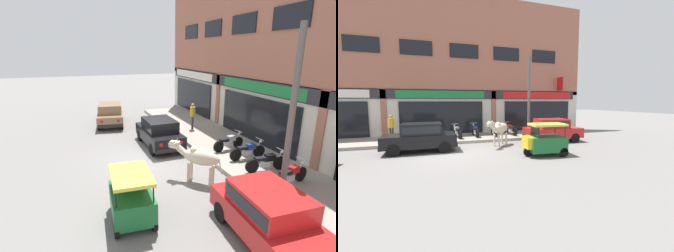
% 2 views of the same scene
% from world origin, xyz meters
% --- Properties ---
extents(ground_plane, '(90.00, 90.00, 0.00)m').
position_xyz_m(ground_plane, '(0.00, 0.00, 0.00)').
color(ground_plane, slate).
extents(sidewalk, '(19.00, 3.49, 0.17)m').
position_xyz_m(sidewalk, '(0.00, 3.94, 0.09)').
color(sidewalk, gray).
rests_on(sidewalk, ground).
extents(shop_building, '(23.00, 1.40, 10.33)m').
position_xyz_m(shop_building, '(0.00, 5.95, 4.97)').
color(shop_building, '#9E604C').
rests_on(shop_building, ground).
extents(cow, '(1.73, 1.62, 1.61)m').
position_xyz_m(cow, '(2.84, 0.92, 1.01)').
color(cow, beige).
rests_on(cow, ground).
extents(car_0, '(3.63, 1.64, 1.46)m').
position_xyz_m(car_0, '(-1.39, 0.79, 0.81)').
color(car_0, black).
rests_on(car_0, ground).
extents(car_2, '(3.68, 1.78, 1.46)m').
position_xyz_m(car_2, '(6.40, 1.13, 0.81)').
color(car_2, black).
rests_on(car_2, ground).
extents(auto_rickshaw, '(2.03, 1.28, 1.52)m').
position_xyz_m(auto_rickshaw, '(4.18, -1.95, 0.66)').
color(auto_rickshaw, black).
rests_on(auto_rickshaw, ground).
extents(motorcycle_0, '(0.56, 1.80, 0.88)m').
position_xyz_m(motorcycle_0, '(0.75, 3.61, 0.56)').
color(motorcycle_0, black).
rests_on(motorcycle_0, sidewalk).
extents(motorcycle_1, '(0.52, 1.81, 0.88)m').
position_xyz_m(motorcycle_1, '(1.99, 3.79, 0.56)').
color(motorcycle_1, black).
rests_on(motorcycle_1, sidewalk).
extents(motorcycle_2, '(0.53, 1.81, 0.88)m').
position_xyz_m(motorcycle_2, '(3.28, 3.71, 0.56)').
color(motorcycle_2, black).
rests_on(motorcycle_2, sidewalk).
extents(motorcycle_3, '(0.57, 1.80, 0.88)m').
position_xyz_m(motorcycle_3, '(4.51, 3.72, 0.56)').
color(motorcycle_3, black).
rests_on(motorcycle_3, sidewalk).
extents(pedestrian, '(0.43, 0.32, 1.60)m').
position_xyz_m(pedestrian, '(-3.12, 3.52, 1.16)').
color(pedestrian, '#2D2D33').
rests_on(pedestrian, sidewalk).
extents(utility_pole, '(0.18, 0.18, 5.38)m').
position_xyz_m(utility_pole, '(5.39, 2.50, 2.86)').
color(utility_pole, '#595651').
rests_on(utility_pole, sidewalk).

